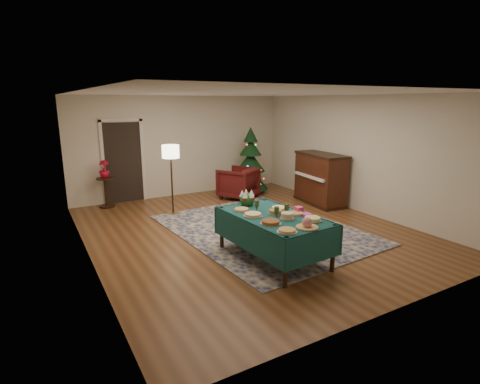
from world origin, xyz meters
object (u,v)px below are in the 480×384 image
floor_lamp (171,156)px  side_table (106,193)px  piano (320,179)px  potted_plant (104,173)px  gift_box (299,210)px  armchair (238,181)px  christmas_tree (250,163)px  buffet_table (274,224)px

floor_lamp → side_table: bearing=132.2°
piano → potted_plant: bearing=153.9°
gift_box → floor_lamp: 3.54m
floor_lamp → side_table: (-1.23, 1.35, -1.00)m
armchair → side_table: 3.37m
christmas_tree → potted_plant: bearing=174.6°
buffet_table → piano: piano is taller
floor_lamp → piano: bearing=-15.6°
floor_lamp → potted_plant: (-1.23, 1.35, -0.50)m
side_table → christmas_tree: 3.98m
potted_plant → gift_box: bearing=-64.6°
gift_box → armchair: size_ratio=0.13×
christmas_tree → armchair: bearing=-144.5°
armchair → buffet_table: bearing=37.8°
gift_box → side_table: (-2.23, 4.70, -0.44)m
buffet_table → christmas_tree: (2.16, 4.27, 0.23)m
buffet_table → floor_lamp: size_ratio=1.25×
buffet_table → christmas_tree: bearing=63.2°
piano → buffet_table: bearing=-142.9°
side_table → potted_plant: bearing=180.0°
gift_box → side_table: bearing=115.4°
gift_box → piano: 3.49m
potted_plant → piano: size_ratio=0.28×
gift_box → potted_plant: size_ratio=0.28×
buffet_table → gift_box: 0.50m
armchair → christmas_tree: bearing=-175.3°
floor_lamp → side_table: floor_lamp is taller
potted_plant → christmas_tree: 3.95m
buffet_table → floor_lamp: (-0.55, 3.29, 0.76)m
buffet_table → armchair: 4.07m
buffet_table → potted_plant: potted_plant is taller
buffet_table → christmas_tree: size_ratio=1.07×
potted_plant → armchair: bearing=-14.7°
buffet_table → gift_box: bearing=-7.6°
buffet_table → armchair: (1.49, 3.79, -0.14)m
armchair → potted_plant: (-3.26, 0.85, 0.40)m
side_table → christmas_tree: (3.94, -0.37, 0.48)m
side_table → piano: (4.80, -2.35, 0.27)m
armchair → floor_lamp: floor_lamp is taller
gift_box → armchair: bearing=75.0°
gift_box → christmas_tree: christmas_tree is taller
gift_box → floor_lamp: floor_lamp is taller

